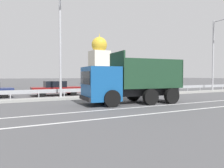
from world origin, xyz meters
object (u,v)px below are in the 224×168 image
parked_car_5 (111,86)px  church_tower (99,62)px  median_road_sign (135,83)px  street_lamp_1 (61,30)px  parked_car_4 (56,88)px  dump_truck (121,85)px  street_lamp_2 (215,52)px

parked_car_5 → church_tower: (7.86, 20.25, 4.07)m
median_road_sign → street_lamp_1: 8.26m
street_lamp_1 → median_road_sign: bearing=1.1°
parked_car_4 → parked_car_5: bearing=93.2°
dump_truck → street_lamp_2: 15.94m
street_lamp_2 → parked_car_5: 12.75m
street_lamp_2 → parked_car_5: (-11.39, 4.22, -3.88)m
church_tower → street_lamp_1: bearing=-120.5°
dump_truck → church_tower: size_ratio=0.65×
median_road_sign → parked_car_4: bearing=149.8°
street_lamp_1 → parked_car_5: bearing=32.4°
street_lamp_2 → church_tower: bearing=98.2°
street_lamp_1 → street_lamp_2: (17.90, -0.10, -0.82)m
median_road_sign → dump_truck: bearing=-132.7°
street_lamp_1 → street_lamp_2: 17.92m
street_lamp_2 → parked_car_4: (-17.37, 4.05, -3.94)m
median_road_sign → parked_car_4: size_ratio=0.48×
median_road_sign → parked_car_5: size_ratio=0.46×
dump_truck → parked_car_4: size_ratio=1.50×
parked_car_4 → median_road_sign: bearing=61.4°
church_tower → dump_truck: bearing=-111.7°
dump_truck → parked_car_4: 8.68m
dump_truck → parked_car_5: dump_truck is taller
street_lamp_2 → parked_car_4: size_ratio=1.78×
median_road_sign → parked_car_5: bearing=98.1°
street_lamp_2 → church_tower: (-3.52, 24.47, 0.19)m
dump_truck → church_tower: (11.46, 28.75, 3.55)m
parked_car_5 → street_lamp_1: bearing=125.0°
parked_car_4 → parked_car_5: size_ratio=0.96×
parked_car_5 → church_tower: 22.10m
street_lamp_1 → parked_car_4: size_ratio=2.12×
dump_truck → parked_car_5: size_ratio=1.44×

